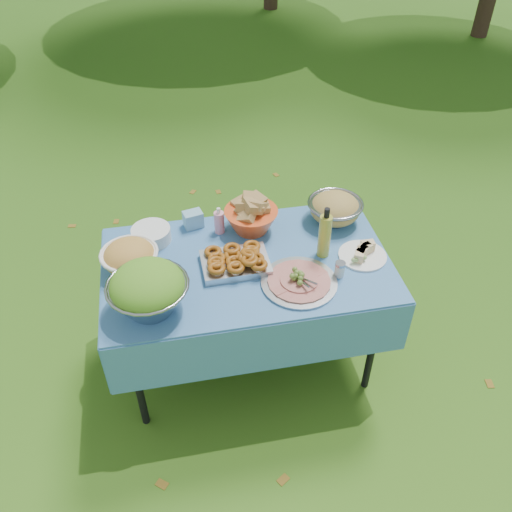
{
  "coord_description": "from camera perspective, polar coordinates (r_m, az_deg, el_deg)",
  "views": [
    {
      "loc": [
        -0.35,
        -2.05,
        2.58
      ],
      "look_at": [
        0.05,
        0.0,
        0.8
      ],
      "focal_mm": 38.0,
      "sensor_mm": 36.0,
      "label": 1
    }
  ],
  "objects": [
    {
      "name": "sanitizer_bottle",
      "position": [
        2.92,
        -3.91,
        3.78
      ],
      "size": [
        0.06,
        0.06,
        0.16
      ],
      "primitive_type": "cylinder",
      "rotation": [
        0.0,
        0.0,
        0.17
      ],
      "color": "pink",
      "rests_on": "picnic_table"
    },
    {
      "name": "plate_stack",
      "position": [
        2.93,
        -10.97,
        2.23
      ],
      "size": [
        0.22,
        0.22,
        0.08
      ],
      "primitive_type": "cylinder",
      "rotation": [
        0.0,
        0.0,
        -0.04
      ],
      "color": "white",
      "rests_on": "picnic_table"
    },
    {
      "name": "shaker",
      "position": [
        2.7,
        8.81,
        -1.38
      ],
      "size": [
        0.07,
        0.07,
        0.08
      ],
      "primitive_type": "cylinder",
      "rotation": [
        0.0,
        0.0,
        -0.35
      ],
      "color": "silver",
      "rests_on": "picnic_table"
    },
    {
      "name": "ground",
      "position": [
        3.32,
        -0.81,
        -10.65
      ],
      "size": [
        80.0,
        80.0,
        0.0
      ],
      "primitive_type": "plane",
      "color": "#13380A",
      "rests_on": "ground"
    },
    {
      "name": "salad_bowl",
      "position": [
        2.49,
        -11.31,
        -3.49
      ],
      "size": [
        0.49,
        0.49,
        0.25
      ],
      "primitive_type": null,
      "rotation": [
        0.0,
        0.0,
        -0.43
      ],
      "color": "#96979F",
      "rests_on": "picnic_table"
    },
    {
      "name": "charcuterie_platter",
      "position": [
        2.63,
        4.6,
        -2.2
      ],
      "size": [
        0.44,
        0.44,
        0.09
      ],
      "primitive_type": "cylinder",
      "rotation": [
        0.0,
        0.0,
        0.21
      ],
      "color": "#9DA0A4",
      "rests_on": "picnic_table"
    },
    {
      "name": "wipes_box",
      "position": [
        3.0,
        -6.63,
        3.86
      ],
      "size": [
        0.12,
        0.09,
        0.09
      ],
      "primitive_type": "cube",
      "rotation": [
        0.0,
        0.0,
        0.23
      ],
      "color": "#83B8D5",
      "rests_on": "picnic_table"
    },
    {
      "name": "oil_bottle",
      "position": [
        2.74,
        7.27,
        2.49
      ],
      "size": [
        0.07,
        0.07,
        0.29
      ],
      "primitive_type": "cylinder",
      "rotation": [
        0.0,
        0.0,
        0.08
      ],
      "color": "gold",
      "rests_on": "picnic_table"
    },
    {
      "name": "bread_bowl",
      "position": [
        2.92,
        -0.52,
        4.33
      ],
      "size": [
        0.39,
        0.39,
        0.19
      ],
      "primitive_type": null,
      "rotation": [
        0.0,
        0.0,
        0.43
      ],
      "color": "#E95021",
      "rests_on": "picnic_table"
    },
    {
      "name": "cheese_plate",
      "position": [
        2.83,
        11.21,
        0.47
      ],
      "size": [
        0.26,
        0.26,
        0.07
      ],
      "primitive_type": "cylinder",
      "rotation": [
        0.0,
        0.0,
        -0.05
      ],
      "color": "white",
      "rests_on": "picnic_table"
    },
    {
      "name": "pasta_bowl_white",
      "position": [
        2.75,
        -13.18,
        -0.07
      ],
      "size": [
        0.35,
        0.35,
        0.16
      ],
      "primitive_type": null,
      "rotation": [
        0.0,
        0.0,
        0.27
      ],
      "color": "white",
      "rests_on": "picnic_table"
    },
    {
      "name": "pasta_bowl_steel",
      "position": [
        3.03,
        8.32,
        5.02
      ],
      "size": [
        0.4,
        0.4,
        0.16
      ],
      "primitive_type": null,
      "rotation": [
        0.0,
        0.0,
        -0.4
      ],
      "color": "#96979F",
      "rests_on": "picnic_table"
    },
    {
      "name": "picnic_table",
      "position": [
        3.03,
        -0.88,
        -6.14
      ],
      "size": [
        1.46,
        0.86,
        0.76
      ],
      "primitive_type": "cube",
      "color": "#74A9DF",
      "rests_on": "ground"
    },
    {
      "name": "fried_tray",
      "position": [
        2.72,
        -2.2,
        -0.46
      ],
      "size": [
        0.34,
        0.24,
        0.08
      ],
      "primitive_type": "cube",
      "rotation": [
        0.0,
        0.0,
        0.02
      ],
      "color": "silver",
      "rests_on": "picnic_table"
    }
  ]
}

